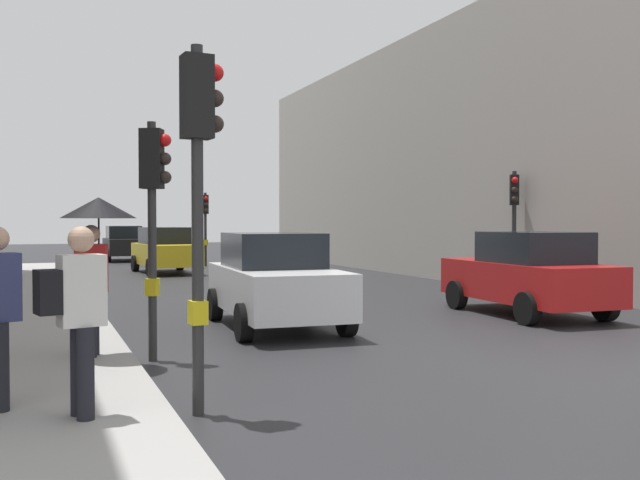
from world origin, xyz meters
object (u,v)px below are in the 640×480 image
car_white_compact (275,280)px  car_yellow_taxi (165,250)px  car_red_sedan (528,274)px  traffic_light_near_left (200,161)px  pedestrian_with_black_backpack (77,310)px  traffic_light_near_right (154,196)px  car_dark_suv (124,243)px  pedestrian_with_umbrella (96,232)px  traffic_light_mid_street (514,209)px  traffic_light_far_median (205,216)px

car_white_compact → car_yellow_taxi: bearing=88.1°
car_red_sedan → car_white_compact: bearing=176.8°
traffic_light_near_left → pedestrian_with_black_backpack: (-1.20, -0.27, -1.42)m
traffic_light_near_right → car_red_sedan: (8.09, 2.14, -1.45)m
traffic_light_near_right → pedestrian_with_black_backpack: size_ratio=1.91×
car_red_sedan → car_dark_suv: bearing=102.4°
car_dark_suv → pedestrian_with_black_backpack: (-3.80, -30.45, 0.29)m
pedestrian_with_black_backpack → car_white_compact: bearing=56.7°
traffic_light_near_left → car_dark_suv: (2.60, 30.18, -1.71)m
traffic_light_near_right → car_dark_suv: bearing=84.5°
traffic_light_near_right → traffic_light_near_left: bearing=-90.0°
car_white_compact → pedestrian_with_umbrella: size_ratio=2.01×
traffic_light_mid_street → car_red_sedan: (-2.70, -4.08, -1.45)m
car_white_compact → car_dark_suv: 24.68m
traffic_light_near_left → traffic_light_near_right: bearing=90.0°
car_yellow_taxi → car_dark_suv: 9.59m
traffic_light_near_right → car_red_sedan: traffic_light_near_right is taller
traffic_light_mid_street → traffic_light_far_median: bearing=109.8°
traffic_light_mid_street → pedestrian_with_umbrella: 13.26m
car_white_compact → car_red_sedan: (5.50, -0.31, 0.00)m
car_dark_suv → traffic_light_near_left: bearing=-94.9°
car_red_sedan → pedestrian_with_black_backpack: bearing=-149.6°
traffic_light_mid_street → car_white_compact: 9.15m
traffic_light_far_median → car_dark_suv: traffic_light_far_median is taller
traffic_light_mid_street → traffic_light_far_median: size_ratio=1.04×
traffic_light_far_median → pedestrian_with_umbrella: bearing=-106.3°
car_white_compact → car_red_sedan: bearing=-3.2°
traffic_light_mid_street → car_yellow_taxi: size_ratio=0.78×
pedestrian_with_umbrella → car_white_compact: bearing=38.1°
traffic_light_near_right → traffic_light_far_median: 21.77m
traffic_light_near_right → traffic_light_mid_street: (10.80, 6.22, -0.00)m
car_dark_suv → pedestrian_with_black_backpack: pedestrian_with_black_backpack is taller
traffic_light_near_right → traffic_light_mid_street: size_ratio=1.00×
pedestrian_with_black_backpack → car_dark_suv: bearing=82.9°
car_yellow_taxi → car_dark_suv: bearing=92.9°
traffic_light_far_median → traffic_light_mid_street: bearing=-70.2°
car_dark_suv → pedestrian_with_umbrella: bearing=-97.1°
car_red_sedan → car_dark_suv: same height
pedestrian_with_black_backpack → traffic_light_far_median: bearing=74.8°
car_white_compact → pedestrian_with_umbrella: pedestrian_with_umbrella is taller
pedestrian_with_umbrella → car_yellow_taxi: bearing=77.7°
traffic_light_near_right → car_yellow_taxi: 17.88m
car_red_sedan → pedestrian_with_umbrella: 9.24m
traffic_light_mid_street → pedestrian_with_black_backpack: (-12.00, -9.54, -1.17)m
traffic_light_near_right → pedestrian_with_umbrella: traffic_light_near_right is taller
traffic_light_near_left → car_red_sedan: size_ratio=0.87×
traffic_light_mid_street → car_dark_suv: size_ratio=0.80×
traffic_light_near_left → car_dark_suv: 30.34m
traffic_light_mid_street → car_red_sedan: size_ratio=0.79×
traffic_light_mid_street → car_yellow_taxi: bearing=124.2°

